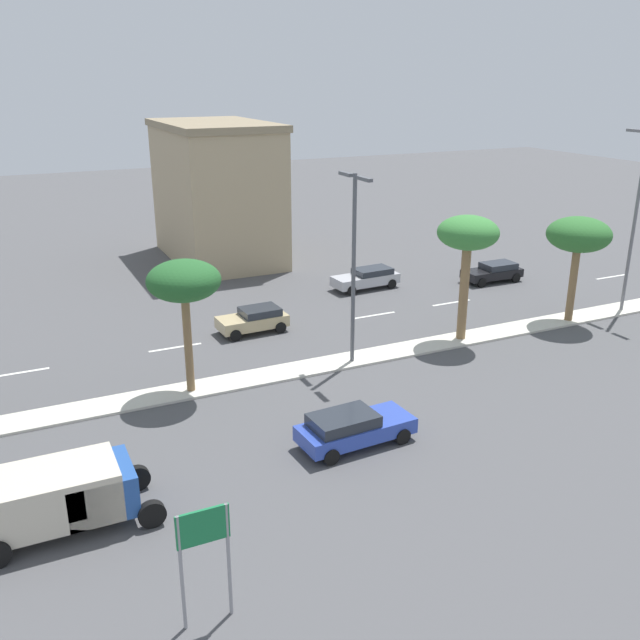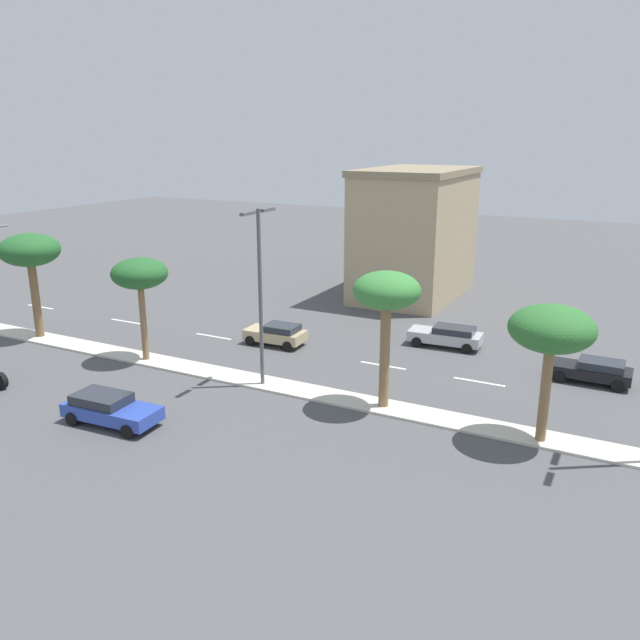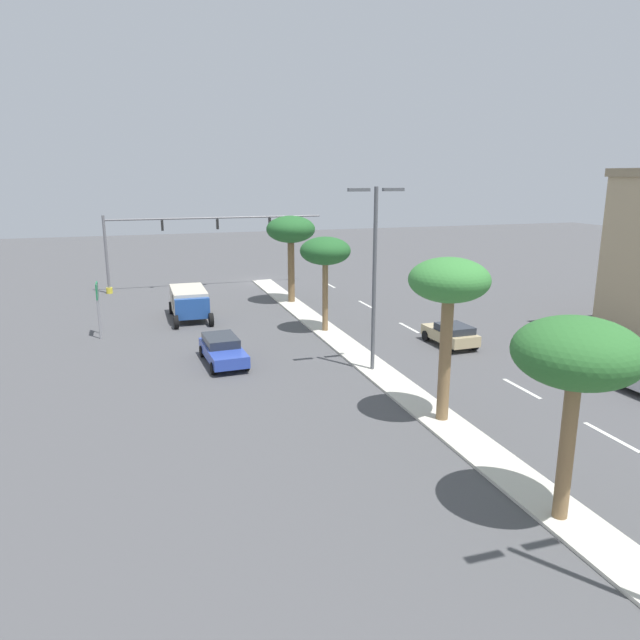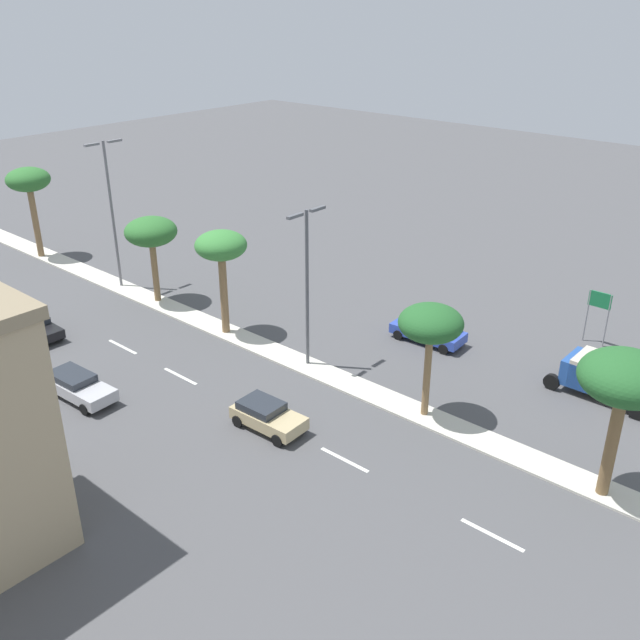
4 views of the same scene
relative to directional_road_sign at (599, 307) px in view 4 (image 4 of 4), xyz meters
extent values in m
plane|color=#4C4C4F|center=(-13.92, 12.90, -2.47)|extent=(160.00, 160.00, 0.00)
cube|color=beige|center=(-13.92, 21.28, -2.41)|extent=(1.80, 75.44, 0.12)
cube|color=silver|center=(-19.50, -3.61, -2.46)|extent=(0.20, 2.80, 0.01)
cube|color=silver|center=(-19.50, 4.05, -2.46)|extent=(0.20, 2.80, 0.01)
cube|color=silver|center=(-19.50, 16.11, -2.46)|extent=(0.20, 2.80, 0.01)
cube|color=silver|center=(-19.50, 21.69, -2.46)|extent=(0.20, 2.80, 0.01)
cube|color=silver|center=(-19.50, 35.43, -2.46)|extent=(0.20, 2.80, 0.01)
cylinder|color=gray|center=(0.00, -0.63, -0.75)|extent=(0.10, 0.10, 3.43)
cylinder|color=gray|center=(0.00, 0.63, -0.75)|extent=(0.10, 0.10, 3.43)
cube|color=#19723F|center=(0.00, 0.00, 0.48)|extent=(0.08, 1.39, 0.98)
cylinder|color=brown|center=(-14.09, -5.96, 0.18)|extent=(0.53, 0.53, 5.06)
ellipsoid|color=#235B28|center=(-14.09, -5.96, 3.37)|extent=(3.79, 3.79, 2.08)
cylinder|color=olive|center=(-13.83, 3.35, -0.05)|extent=(0.37, 0.37, 4.60)
ellipsoid|color=#235B28|center=(-13.83, 3.35, 2.81)|extent=(3.21, 3.21, 1.76)
cylinder|color=olive|center=(-13.97, 18.33, 0.27)|extent=(0.49, 0.49, 5.24)
ellipsoid|color=#387F38|center=(-13.97, 18.33, 3.46)|extent=(3.20, 3.20, 1.76)
cylinder|color=olive|center=(-13.70, 25.77, -0.14)|extent=(0.44, 0.44, 4.43)
ellipsoid|color=#2D6B2D|center=(-13.70, 25.77, 2.70)|extent=(3.56, 3.56, 1.96)
cylinder|color=olive|center=(-14.30, 40.59, 0.53)|extent=(0.50, 0.50, 5.76)
ellipsoid|color=#2D6B2D|center=(-14.30, 40.59, 4.01)|extent=(3.42, 3.42, 1.88)
cylinder|color=#515459|center=(-13.71, 11.54, 2.27)|extent=(0.20, 0.20, 9.25)
cube|color=#515459|center=(-14.61, 11.54, 6.75)|extent=(1.10, 0.24, 0.16)
cube|color=#515459|center=(-12.81, 11.54, 6.75)|extent=(1.10, 0.24, 0.16)
cylinder|color=slate|center=(-13.76, 30.09, 2.95)|extent=(0.20, 0.20, 10.60)
cube|color=slate|center=(-14.66, 30.09, 8.10)|extent=(1.10, 0.24, 0.16)
cube|color=slate|center=(-12.86, 30.09, 8.10)|extent=(1.10, 0.24, 0.16)
cube|color=tan|center=(-19.95, 8.55, -1.83)|extent=(1.91, 3.87, 0.63)
cube|color=#262B33|center=(-19.97, 9.03, -1.31)|extent=(1.67, 2.15, 0.41)
cylinder|color=black|center=(-19.06, 7.25, -2.15)|extent=(0.24, 0.65, 0.64)
cylinder|color=black|center=(-20.74, 7.19, -2.15)|extent=(0.24, 0.65, 0.64)
cylinder|color=black|center=(-19.16, 9.91, -2.15)|extent=(0.24, 0.65, 0.64)
cylinder|color=black|center=(-20.84, 9.85, -2.15)|extent=(0.24, 0.65, 0.64)
cube|color=#2D47AD|center=(-6.54, 7.90, -1.84)|extent=(2.09, 4.67, 0.61)
cube|color=#262B33|center=(-6.51, 7.33, -1.31)|extent=(1.79, 2.60, 0.46)
cylinder|color=black|center=(-7.50, 9.45, -2.15)|extent=(0.26, 0.65, 0.64)
cylinder|color=black|center=(-5.76, 9.55, -2.15)|extent=(0.26, 0.65, 0.64)
cylinder|color=black|center=(-7.32, 6.26, -2.15)|extent=(0.26, 0.65, 0.64)
cylinder|color=black|center=(-5.58, 6.36, -2.15)|extent=(0.26, 0.65, 0.64)
cube|color=black|center=(-22.23, 26.98, -1.87)|extent=(1.79, 4.15, 0.56)
cube|color=#262B33|center=(-22.22, 27.49, -1.38)|extent=(1.59, 2.29, 0.41)
cylinder|color=black|center=(-21.42, 25.52, -2.15)|extent=(0.23, 0.64, 0.64)
cylinder|color=black|center=(-23.07, 25.54, -2.15)|extent=(0.23, 0.64, 0.64)
cylinder|color=black|center=(-21.38, 28.41, -2.15)|extent=(0.23, 0.64, 0.64)
cylinder|color=black|center=(-23.03, 28.43, -2.15)|extent=(0.23, 0.64, 0.64)
cube|color=#B2B2B7|center=(-24.52, 18.25, -1.83)|extent=(1.98, 4.59, 0.64)
cube|color=#262B33|center=(-24.55, 18.82, -1.32)|extent=(1.70, 2.56, 0.39)
cylinder|color=black|center=(-23.61, 16.73, -2.15)|extent=(0.25, 0.65, 0.64)
cylinder|color=black|center=(-25.26, 16.64, -2.15)|extent=(0.25, 0.65, 0.64)
cylinder|color=black|center=(-23.78, 19.87, -2.15)|extent=(0.25, 0.65, 0.64)
cylinder|color=black|center=(-25.43, 19.78, -2.15)|extent=(0.25, 0.65, 0.64)
cube|color=#234C99|center=(-5.84, -1.82, -1.31)|extent=(2.30, 2.16, 1.41)
cube|color=beige|center=(-5.84, -3.51, -1.20)|extent=(2.30, 4.60, 1.63)
cylinder|color=black|center=(-6.99, -0.43, -2.02)|extent=(0.28, 0.90, 0.90)
cylinder|color=black|center=(-4.69, -0.43, -2.02)|extent=(0.28, 0.90, 0.90)
cylinder|color=black|center=(-6.99, -5.00, -2.02)|extent=(0.28, 0.90, 0.90)
camera|label=1|loc=(14.48, -3.62, 11.19)|focal=38.99mm
camera|label=2|loc=(13.10, 28.80, 10.41)|focal=35.87mm
camera|label=3|loc=(-2.28, 38.23, 7.41)|focal=32.88mm
camera|label=4|loc=(-40.61, -12.75, 17.30)|focal=39.42mm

